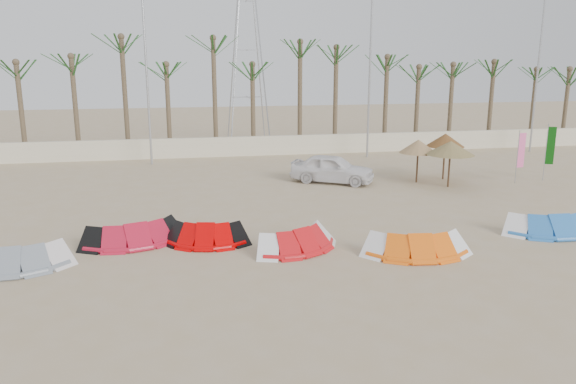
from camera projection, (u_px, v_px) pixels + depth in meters
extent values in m
plane|color=tan|center=(325.00, 280.00, 16.90)|extent=(120.00, 120.00, 0.00)
cube|color=beige|center=(244.00, 146.00, 37.75)|extent=(60.00, 0.30, 1.30)
cylinder|color=brown|center=(24.00, 109.00, 36.06)|extent=(0.32, 0.32, 6.50)
ellipsoid|color=#194719|center=(18.00, 57.00, 35.29)|extent=(4.00, 4.00, 2.40)
cylinder|color=brown|center=(182.00, 106.00, 37.85)|extent=(0.32, 0.32, 6.50)
ellipsoid|color=#194719|center=(180.00, 57.00, 37.08)|extent=(4.00, 4.00, 2.40)
cylinder|color=brown|center=(326.00, 104.00, 39.65)|extent=(0.32, 0.32, 6.50)
ellipsoid|color=#194719|center=(326.00, 57.00, 38.88)|extent=(4.00, 4.00, 2.40)
cylinder|color=brown|center=(457.00, 102.00, 41.44)|extent=(0.32, 0.32, 6.50)
ellipsoid|color=#194719|center=(460.00, 57.00, 40.67)|extent=(4.00, 4.00, 2.40)
cylinder|color=brown|center=(554.00, 101.00, 42.88)|extent=(0.32, 0.32, 6.50)
ellipsoid|color=#194719|center=(559.00, 57.00, 42.11)|extent=(4.00, 4.00, 2.40)
cylinder|color=#A5A8AD|center=(147.00, 74.00, 33.62)|extent=(0.14, 0.14, 11.00)
cylinder|color=#A5A8AD|center=(370.00, 73.00, 36.13)|extent=(0.14, 0.14, 11.00)
cylinder|color=#A5A8AD|center=(538.00, 72.00, 38.29)|extent=(0.14, 0.14, 11.00)
cylinder|color=slate|center=(11.00, 267.00, 17.67)|extent=(3.37, 0.46, 0.20)
cube|color=silver|center=(62.00, 258.00, 18.00)|extent=(0.68, 1.14, 0.40)
cylinder|color=#B8132C|center=(135.00, 241.00, 20.13)|extent=(3.31, 1.25, 0.20)
cube|color=black|center=(90.00, 239.00, 19.91)|extent=(0.91, 1.23, 0.40)
cube|color=black|center=(178.00, 234.00, 20.46)|extent=(0.91, 1.23, 0.40)
cylinder|color=#CB0000|center=(207.00, 242.00, 20.00)|extent=(2.64, 0.71, 0.20)
cube|color=black|center=(173.00, 239.00, 19.85)|extent=(0.80, 1.20, 0.40)
cube|color=black|center=(240.00, 236.00, 20.27)|extent=(0.80, 1.20, 0.40)
cylinder|color=red|center=(298.00, 248.00, 19.42)|extent=(2.69, 1.51, 0.20)
cube|color=white|center=(260.00, 245.00, 19.25)|extent=(1.04, 1.25, 0.40)
cube|color=white|center=(334.00, 241.00, 19.72)|extent=(1.04, 1.25, 0.40)
cylinder|color=#FD630E|center=(416.00, 253.00, 18.95)|extent=(3.32, 0.61, 0.20)
cube|color=white|center=(374.00, 250.00, 18.75)|extent=(0.73, 1.17, 0.40)
cube|color=white|center=(456.00, 245.00, 19.28)|extent=(0.73, 1.17, 0.40)
cylinder|color=blue|center=(552.00, 231.00, 21.28)|extent=(3.46, 0.42, 0.20)
cube|color=white|center=(514.00, 229.00, 21.06)|extent=(0.67, 1.14, 0.40)
cylinder|color=#4C331E|center=(449.00, 165.00, 28.64)|extent=(0.10, 0.10, 2.29)
cone|color=olive|center=(451.00, 148.00, 28.43)|extent=(2.44, 2.44, 0.70)
cylinder|color=#4C331E|center=(417.00, 162.00, 29.71)|extent=(0.10, 0.10, 2.20)
cone|color=#A98455|center=(418.00, 146.00, 29.51)|extent=(2.02, 2.02, 0.70)
cylinder|color=#4C331E|center=(444.00, 157.00, 30.46)|extent=(0.10, 0.10, 2.41)
cone|color=brown|center=(445.00, 140.00, 30.24)|extent=(2.06, 2.06, 0.70)
cylinder|color=#A5A8AD|center=(517.00, 157.00, 29.46)|extent=(0.04, 0.04, 2.82)
cube|color=pink|center=(522.00, 150.00, 29.42)|extent=(0.42, 0.07, 1.83)
cylinder|color=#A5A8AD|center=(546.00, 152.00, 29.99)|extent=(0.04, 0.04, 3.10)
cube|color=#0A440B|center=(550.00, 145.00, 29.94)|extent=(0.40, 0.17, 2.01)
imported|color=white|center=(332.00, 169.00, 29.77)|extent=(4.71, 3.72, 1.50)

